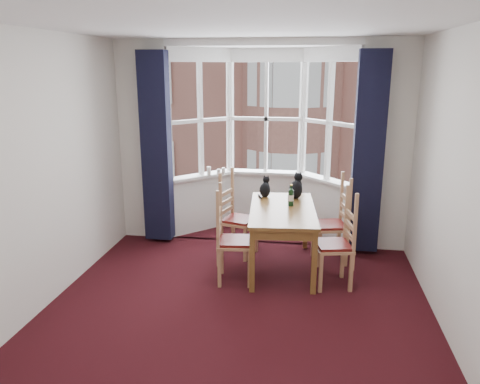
% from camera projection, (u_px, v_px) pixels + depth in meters
% --- Properties ---
extents(floor, '(4.50, 4.50, 0.00)m').
position_uv_depth(floor, '(233.00, 322.00, 4.61)').
color(floor, black).
rests_on(floor, ground).
extents(ceiling, '(4.50, 4.50, 0.00)m').
position_uv_depth(ceiling, '(232.00, 22.00, 3.88)').
color(ceiling, white).
rests_on(ceiling, floor).
extents(wall_left, '(0.00, 4.50, 4.50)m').
position_uv_depth(wall_left, '(30.00, 177.00, 4.54)').
color(wall_left, silver).
rests_on(wall_left, floor).
extents(wall_right, '(0.00, 4.50, 4.50)m').
position_uv_depth(wall_right, '(466.00, 194.00, 3.95)').
color(wall_right, silver).
rests_on(wall_right, floor).
extents(wall_near, '(4.00, 0.00, 4.00)m').
position_uv_depth(wall_near, '(148.00, 307.00, 2.09)').
color(wall_near, silver).
rests_on(wall_near, floor).
extents(wall_back_pier_left, '(0.70, 0.12, 2.80)m').
position_uv_depth(wall_back_pier_left, '(145.00, 142.00, 6.63)').
color(wall_back_pier_left, silver).
rests_on(wall_back_pier_left, floor).
extents(wall_back_pier_right, '(0.70, 0.12, 2.80)m').
position_uv_depth(wall_back_pier_right, '(385.00, 148.00, 6.14)').
color(wall_back_pier_right, silver).
rests_on(wall_back_pier_right, floor).
extents(bay_window, '(2.76, 0.94, 2.80)m').
position_uv_depth(bay_window, '(264.00, 139.00, 6.87)').
color(bay_window, white).
rests_on(bay_window, floor).
extents(curtain_left, '(0.38, 0.22, 2.60)m').
position_uv_depth(curtain_left, '(156.00, 148.00, 6.44)').
color(curtain_left, black).
rests_on(curtain_left, floor).
extents(curtain_right, '(0.38, 0.22, 2.60)m').
position_uv_depth(curtain_right, '(368.00, 154.00, 6.02)').
color(curtain_right, black).
rests_on(curtain_right, floor).
extents(dining_table, '(0.90, 1.51, 0.77)m').
position_uv_depth(dining_table, '(282.00, 216.00, 5.70)').
color(dining_table, brown).
rests_on(dining_table, floor).
extents(chair_left_near, '(0.45, 0.46, 0.92)m').
position_uv_depth(chair_left_near, '(227.00, 243.00, 5.40)').
color(chair_left_near, tan).
rests_on(chair_left_near, floor).
extents(chair_left_far, '(0.50, 0.51, 0.92)m').
position_uv_depth(chair_left_far, '(233.00, 220.00, 6.19)').
color(chair_left_far, tan).
rests_on(chair_left_far, floor).
extents(chair_right_near, '(0.48, 0.49, 0.92)m').
position_uv_depth(chair_right_near, '(341.00, 246.00, 5.29)').
color(chair_right_near, tan).
rests_on(chair_right_near, floor).
extents(chair_right_far, '(0.48, 0.50, 0.92)m').
position_uv_depth(chair_right_far, '(337.00, 226.00, 5.96)').
color(chair_right_far, tan).
rests_on(chair_right_far, floor).
extents(cat_left, '(0.17, 0.22, 0.28)m').
position_uv_depth(cat_left, '(265.00, 189.00, 6.17)').
color(cat_left, black).
rests_on(cat_left, dining_table).
extents(cat_right, '(0.25, 0.29, 0.35)m').
position_uv_depth(cat_right, '(296.00, 188.00, 6.10)').
color(cat_right, black).
rests_on(cat_right, dining_table).
extents(wine_bottle, '(0.07, 0.07, 0.27)m').
position_uv_depth(wine_bottle, '(291.00, 196.00, 5.75)').
color(wine_bottle, black).
rests_on(wine_bottle, dining_table).
extents(candle_tall, '(0.06, 0.06, 0.13)m').
position_uv_depth(candle_tall, '(209.00, 171.00, 6.96)').
color(candle_tall, white).
rests_on(candle_tall, bay_window).
extents(candle_short, '(0.06, 0.06, 0.09)m').
position_uv_depth(candle_short, '(219.00, 172.00, 6.98)').
color(candle_short, white).
rests_on(candle_short, bay_window).
extents(candle_extra, '(0.05, 0.05, 0.11)m').
position_uv_depth(candle_extra, '(223.00, 171.00, 6.98)').
color(candle_extra, white).
rests_on(candle_extra, bay_window).
extents(street, '(80.00, 80.00, 0.00)m').
position_uv_depth(street, '(302.00, 176.00, 36.94)').
color(street, '#333335').
rests_on(street, ground).
extents(tenement_building, '(18.40, 7.80, 15.20)m').
position_uv_depth(tenement_building, '(295.00, 89.00, 17.56)').
color(tenement_building, '#A36354').
rests_on(tenement_building, street).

